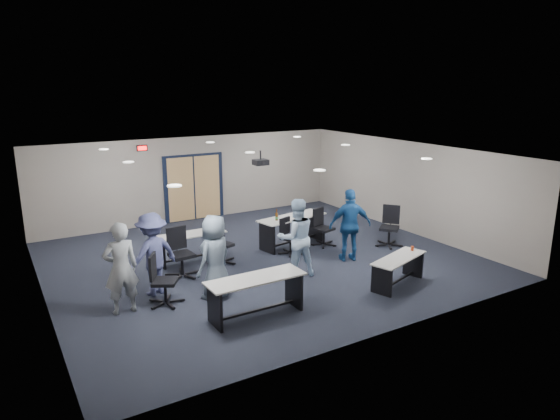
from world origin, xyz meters
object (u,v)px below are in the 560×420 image
table_back_left (191,242)px  chair_loose_left (165,279)px  person_back (153,254)px  chair_back_a (182,253)px  table_back_right (292,226)px  person_plaid (215,257)px  chair_back_d (324,227)px  chair_loose_right (389,227)px  chair_back_c (291,236)px  person_navy (350,225)px  person_lightblue (296,238)px  table_front_left (256,290)px  person_gray (121,268)px  chair_back_b (222,243)px  table_front_right (399,266)px

table_back_left → chair_loose_left: bearing=-123.4°
person_back → chair_back_a: bearing=-161.7°
table_back_right → person_plaid: bearing=-156.5°
chair_back_d → person_back: person_back is taller
table_back_right → chair_loose_right: bearing=-42.2°
chair_back_c → person_navy: (1.03, -1.14, 0.44)m
person_lightblue → chair_back_d: bearing=-129.4°
chair_back_a → chair_back_c: chair_back_a is taller
table_front_left → person_navy: 3.84m
chair_back_d → person_gray: 5.95m
person_gray → person_back: bearing=-145.0°
person_plaid → person_navy: bearing=158.6°
person_gray → person_plaid: person_gray is taller
chair_back_a → chair_loose_left: 1.48m
table_back_right → chair_back_c: bearing=-134.9°
chair_back_c → chair_loose_right: size_ratio=0.86×
table_back_right → person_back: bearing=-173.4°
table_back_right → chair_back_a: bearing=-179.2°
chair_back_b → chair_loose_left: 2.52m
chair_loose_right → chair_back_b: bearing=-143.1°
chair_back_b → table_back_left: bearing=120.5°
person_navy → chair_back_a: bearing=4.2°
chair_loose_left → person_gray: 0.91m
chair_back_d → person_plaid: 4.29m
chair_back_c → chair_loose_right: (2.66, -0.83, 0.08)m
chair_back_b → person_navy: (2.86, -1.42, 0.39)m
table_front_right → person_gray: (-5.57, 1.72, 0.47)m
chair_loose_left → chair_back_c: bearing=-41.2°
chair_back_b → person_gray: (-2.79, -1.53, 0.39)m
table_front_left → table_front_right: table_front_left is taller
chair_loose_left → table_front_right: bearing=-79.5°
chair_back_a → chair_back_c: 2.98m
table_back_right → person_gray: (-5.02, -1.84, 0.35)m
table_back_left → chair_back_b: (0.59, -0.56, 0.03)m
person_plaid → table_back_left: bearing=-125.9°
chair_loose_right → person_gray: bearing=-125.9°
table_back_right → person_lightblue: (-1.09, -1.91, 0.35)m
table_back_left → chair_back_d: 3.65m
table_back_left → chair_back_c: 2.56m
table_back_right → chair_back_c: size_ratio=2.20×
table_back_right → person_gray: bearing=-169.9°
chair_back_d → chair_loose_right: chair_loose_right is taller
chair_back_b → person_lightblue: 2.01m
chair_back_b → chair_back_c: (1.82, -0.28, -0.05)m
chair_back_a → person_gray: size_ratio=0.63×
chair_back_b → chair_back_c: size_ratio=1.10×
table_back_right → chair_back_d: bearing=-41.7°
chair_back_d → chair_loose_left: 5.15m
table_back_right → chair_back_c: (-0.41, -0.59, -0.09)m
person_lightblue → person_plaid: bearing=17.7°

